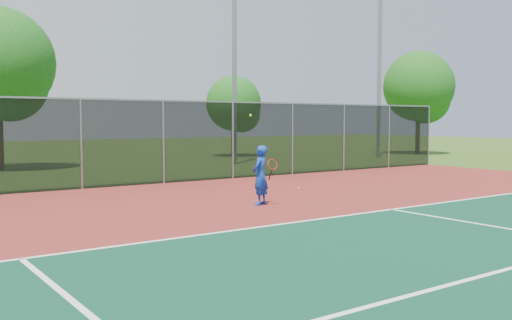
% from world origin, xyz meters
% --- Properties ---
extents(ground, '(120.00, 120.00, 0.00)m').
position_xyz_m(ground, '(0.00, 0.00, 0.00)').
color(ground, '#2E5117').
rests_on(ground, ground).
extents(court_apron, '(30.00, 20.00, 0.02)m').
position_xyz_m(court_apron, '(0.00, 2.00, 0.01)').
color(court_apron, maroon).
rests_on(court_apron, ground).
extents(fence_back, '(30.00, 0.06, 3.03)m').
position_xyz_m(fence_back, '(0.00, 12.00, 1.56)').
color(fence_back, black).
rests_on(fence_back, court_apron).
extents(tennis_player, '(0.70, 0.73, 2.46)m').
position_xyz_m(tennis_player, '(-0.24, 5.65, 0.83)').
color(tennis_player, '#1139A8').
rests_on(tennis_player, court_apron).
extents(practice_ball_1, '(0.07, 0.07, 0.07)m').
position_xyz_m(practice_ball_1, '(2.83, 7.75, 0.06)').
color(practice_ball_1, '#BECF18').
rests_on(practice_ball_1, court_apron).
extents(practice_ball_2, '(0.07, 0.07, 0.07)m').
position_xyz_m(practice_ball_2, '(0.87, 7.05, 0.06)').
color(practice_ball_2, '#BECF18').
rests_on(practice_ball_2, court_apron).
extents(floodlight_n, '(0.90, 0.40, 11.91)m').
position_xyz_m(floodlight_n, '(7.12, 18.18, 6.73)').
color(floodlight_n, gray).
rests_on(floodlight_n, ground).
extents(floodlight_ne, '(0.90, 0.40, 11.91)m').
position_xyz_m(floodlight_ne, '(17.05, 17.32, 6.73)').
color(floodlight_ne, gray).
rests_on(floodlight_ne, ground).
extents(tree_back_left, '(5.11, 5.11, 7.51)m').
position_xyz_m(tree_back_left, '(-3.53, 21.48, 4.71)').
color(tree_back_left, '#342413').
rests_on(tree_back_left, ground).
extents(tree_back_mid, '(3.49, 3.49, 5.13)m').
position_xyz_m(tree_back_mid, '(10.72, 23.58, 3.22)').
color(tree_back_mid, '#342413').
rests_on(tree_back_mid, ground).
extents(tree_back_right, '(4.76, 4.76, 6.99)m').
position_xyz_m(tree_back_right, '(22.38, 18.48, 4.38)').
color(tree_back_right, '#342413').
rests_on(tree_back_right, ground).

